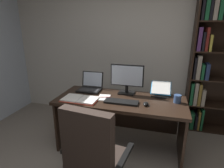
% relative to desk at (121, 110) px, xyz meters
% --- Properties ---
extents(wall_back, '(5.35, 0.12, 2.80)m').
position_rel_desk_xyz_m(wall_back, '(0.13, 1.01, 0.87)').
color(wall_back, beige).
rests_on(wall_back, ground).
extents(desk, '(1.66, 0.70, 0.74)m').
position_rel_desk_xyz_m(desk, '(0.00, 0.00, 0.00)').
color(desk, black).
rests_on(desk, ground).
extents(bookshelf, '(0.84, 0.30, 2.13)m').
position_rel_desk_xyz_m(bookshelf, '(1.22, 0.79, 0.52)').
color(bookshelf, black).
rests_on(bookshelf, ground).
extents(office_chair, '(0.66, 0.60, 1.00)m').
position_rel_desk_xyz_m(office_chair, '(-0.06, -0.92, -0.11)').
color(office_chair, black).
rests_on(office_chair, ground).
extents(monitor, '(0.45, 0.16, 0.41)m').
position_rel_desk_xyz_m(monitor, '(0.04, 0.15, 0.41)').
color(monitor, black).
rests_on(monitor, desk).
extents(laptop, '(0.32, 0.30, 0.25)m').
position_rel_desk_xyz_m(laptop, '(-0.50, 0.15, 0.25)').
color(laptop, black).
rests_on(laptop, desk).
extents(keyboard, '(0.42, 0.15, 0.02)m').
position_rel_desk_xyz_m(keyboard, '(0.04, -0.20, 0.21)').
color(keyboard, black).
rests_on(keyboard, desk).
extents(computer_mouse, '(0.06, 0.10, 0.04)m').
position_rel_desk_xyz_m(computer_mouse, '(0.34, -0.20, 0.22)').
color(computer_mouse, black).
rests_on(computer_mouse, desk).
extents(reading_stand_with_book, '(0.27, 0.26, 0.17)m').
position_rel_desk_xyz_m(reading_stand_with_book, '(0.50, 0.20, 0.28)').
color(reading_stand_with_book, black).
rests_on(reading_stand_with_book, desk).
extents(open_binder, '(0.47, 0.28, 0.02)m').
position_rel_desk_xyz_m(open_binder, '(-0.49, -0.25, 0.21)').
color(open_binder, '#DB422D').
rests_on(open_binder, desk).
extents(notepad, '(0.18, 0.23, 0.01)m').
position_rel_desk_xyz_m(notepad, '(-0.22, -0.10, 0.21)').
color(notepad, white).
rests_on(notepad, desk).
extents(pen, '(0.14, 0.05, 0.01)m').
position_rel_desk_xyz_m(pen, '(-0.20, -0.10, 0.22)').
color(pen, maroon).
rests_on(pen, notepad).
extents(coffee_mug, '(0.09, 0.09, 0.10)m').
position_rel_desk_xyz_m(coffee_mug, '(0.70, -0.01, 0.25)').
color(coffee_mug, '#334C7A').
rests_on(coffee_mug, desk).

